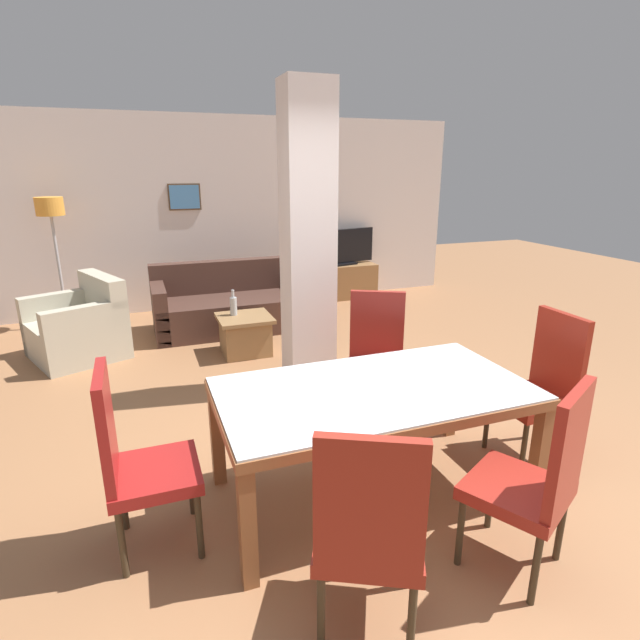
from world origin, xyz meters
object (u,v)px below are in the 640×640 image
dining_chair_head_left (135,457)px  floor_lamp (52,219)px  dining_table (374,407)px  dining_chair_near_right (537,476)px  dining_chair_far_right (376,354)px  dining_chair_head_right (542,383)px  armchair (80,330)px  sofa (232,306)px  dining_chair_near_left (369,528)px  tv_stand (342,281)px  coffee_table (245,334)px  tv_screen (343,248)px  bottle (233,305)px

dining_chair_head_left → floor_lamp: size_ratio=0.64×
dining_table → dining_chair_head_left: size_ratio=1.78×
dining_chair_near_right → dining_chair_far_right: (-0.00, 1.76, 0.00)m
dining_table → dining_chair_head_right: (1.31, 0.00, -0.04)m
armchair → sofa: bearing=-99.9°
dining_chair_near_left → sofa: size_ratio=0.54×
dining_chair_near_left → dining_chair_far_right: (0.93, 1.80, 0.00)m
sofa → tv_stand: (1.91, 0.92, -0.02)m
dining_chair_head_left → dining_chair_near_right: size_ratio=1.00×
dining_table → armchair: size_ratio=1.60×
armchair → coffee_table: armchair is taller
dining_table → tv_screen: 4.96m
dining_chair_near_right → dining_chair_near_left: bearing=154.3°
tv_stand → tv_screen: tv_screen is taller
dining_chair_near_left → dining_chair_head_left: bearing=162.4°
dining_chair_far_right → coffee_table: 2.01m
dining_chair_head_left → dining_chair_head_right: (2.68, 0.00, 0.00)m
coffee_table → floor_lamp: (-1.98, 1.73, 1.17)m
dining_chair_head_left → dining_chair_near_left: same height
dining_chair_head_left → dining_table: bearing=90.0°
armchair → floor_lamp: (-0.27, 1.19, 1.09)m
dining_chair_near_left → tv_stand: (2.20, 5.55, -0.30)m
dining_chair_near_left → bottle: dining_chair_near_left is taller
dining_chair_head_right → dining_chair_near_right: bearing=135.5°
dining_table → dining_chair_head_left: dining_chair_head_left is taller
dining_chair_head_right → coffee_table: bearing=29.0°
tv_stand → floor_lamp: 4.10m
dining_table → armchair: armchair is taller
armchair → tv_stand: (3.67, 1.34, -0.03)m
sofa → bottle: size_ratio=6.83×
coffee_table → dining_chair_far_right: bearing=-69.9°
sofa → dining_chair_far_right: bearing=102.7°
dining_chair_head_left → sofa: size_ratio=0.54×
dining_chair_head_left → tv_screen: (3.12, 4.64, 0.24)m
armchair → dining_chair_near_left: bearing=175.8°
dining_table → sofa: sofa is taller
dining_chair_near_left → tv_stand: dining_chair_near_left is taller
dining_chair_near_right → dining_chair_far_right: 1.76m
dining_chair_near_right → bottle: (-0.78, 3.71, -0.02)m
tv_stand → floor_lamp: (-3.94, -0.16, 1.12)m
dining_chair_near_right → tv_stand: dining_chair_near_right is taller
dining_chair_head_left → tv_stand: (3.12, 4.64, -0.30)m
dining_chair_far_right → coffee_table: bearing=-42.6°
dining_chair_far_right → dining_chair_near_right: bearing=117.4°
dining_chair_head_left → armchair: 3.36m
dining_table → coffee_table: bearing=94.5°
dining_chair_head_left → armchair: (-0.55, 3.30, -0.26)m
dining_chair_near_left → tv_screen: size_ratio=0.95×
dining_table → dining_chair_far_right: 1.01m
coffee_table → dining_chair_head_left: bearing=-112.8°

